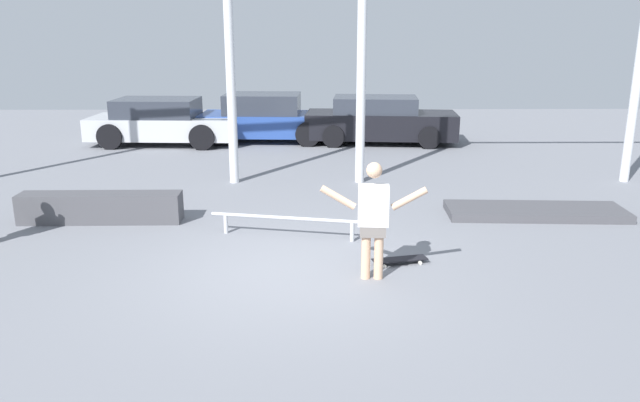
{
  "coord_description": "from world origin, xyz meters",
  "views": [
    {
      "loc": [
        0.36,
        -8.2,
        3.32
      ],
      "look_at": [
        0.46,
        1.07,
        0.73
      ],
      "focal_mm": 35.0,
      "sensor_mm": 36.0,
      "label": 1
    }
  ],
  "objects_px": {
    "skateboarder": "(373,216)",
    "grind_rail": "(288,221)",
    "grind_box": "(101,208)",
    "manual_pad": "(535,212)",
    "skateboard": "(400,260)",
    "parked_car_silver": "(162,122)",
    "parked_car_black": "(380,121)",
    "parked_car_blue": "(267,118)"
  },
  "relations": [
    {
      "from": "skateboarder",
      "to": "grind_rail",
      "type": "relative_size",
      "value": 0.64
    },
    {
      "from": "grind_box",
      "to": "manual_pad",
      "type": "relative_size",
      "value": 0.88
    },
    {
      "from": "skateboard",
      "to": "parked_car_silver",
      "type": "bearing_deg",
      "value": 107.37
    },
    {
      "from": "skateboard",
      "to": "parked_car_black",
      "type": "distance_m",
      "value": 9.87
    },
    {
      "from": "parked_car_silver",
      "to": "skateboarder",
      "type": "bearing_deg",
      "value": -60.27
    },
    {
      "from": "grind_box",
      "to": "parked_car_blue",
      "type": "height_order",
      "value": "parked_car_blue"
    },
    {
      "from": "grind_box",
      "to": "grind_rail",
      "type": "xyz_separation_m",
      "value": [
        3.33,
        -0.88,
        0.02
      ]
    },
    {
      "from": "skateboard",
      "to": "parked_car_blue",
      "type": "bearing_deg",
      "value": 91.68
    },
    {
      "from": "manual_pad",
      "to": "parked_car_black",
      "type": "height_order",
      "value": "parked_car_black"
    },
    {
      "from": "grind_rail",
      "to": "parked_car_black",
      "type": "bearing_deg",
      "value": 74.53
    },
    {
      "from": "parked_car_blue",
      "to": "grind_box",
      "type": "bearing_deg",
      "value": -103.47
    },
    {
      "from": "manual_pad",
      "to": "parked_car_blue",
      "type": "distance_m",
      "value": 9.53
    },
    {
      "from": "skateboard",
      "to": "parked_car_blue",
      "type": "xyz_separation_m",
      "value": [
        -2.65,
        10.18,
        0.62
      ]
    },
    {
      "from": "manual_pad",
      "to": "parked_car_silver",
      "type": "relative_size",
      "value": 0.74
    },
    {
      "from": "skateboarder",
      "to": "parked_car_black",
      "type": "distance_m",
      "value": 10.43
    },
    {
      "from": "skateboarder",
      "to": "skateboard",
      "type": "distance_m",
      "value": 1.09
    },
    {
      "from": "grind_rail",
      "to": "parked_car_black",
      "type": "distance_m",
      "value": 8.94
    },
    {
      "from": "skateboarder",
      "to": "manual_pad",
      "type": "relative_size",
      "value": 0.51
    },
    {
      "from": "parked_car_blue",
      "to": "parked_car_black",
      "type": "bearing_deg",
      "value": -3.3
    },
    {
      "from": "parked_car_silver",
      "to": "parked_car_black",
      "type": "bearing_deg",
      "value": 3.78
    },
    {
      "from": "skateboard",
      "to": "grind_box",
      "type": "height_order",
      "value": "grind_box"
    },
    {
      "from": "skateboard",
      "to": "grind_box",
      "type": "distance_m",
      "value": 5.42
    },
    {
      "from": "skateboard",
      "to": "parked_car_silver",
      "type": "height_order",
      "value": "parked_car_silver"
    },
    {
      "from": "grind_box",
      "to": "skateboard",
      "type": "bearing_deg",
      "value": -22.65
    },
    {
      "from": "grind_box",
      "to": "parked_car_black",
      "type": "relative_size",
      "value": 0.63
    },
    {
      "from": "skateboard",
      "to": "parked_car_blue",
      "type": "height_order",
      "value": "parked_car_blue"
    },
    {
      "from": "skateboard",
      "to": "grind_box",
      "type": "bearing_deg",
      "value": 144.45
    },
    {
      "from": "grind_box",
      "to": "manual_pad",
      "type": "xyz_separation_m",
      "value": [
        7.8,
        0.29,
        -0.19
      ]
    },
    {
      "from": "skateboard",
      "to": "manual_pad",
      "type": "distance_m",
      "value": 3.68
    },
    {
      "from": "skateboard",
      "to": "grind_rail",
      "type": "bearing_deg",
      "value": 131.23
    },
    {
      "from": "parked_car_silver",
      "to": "parked_car_black",
      "type": "distance_m",
      "value": 6.38
    },
    {
      "from": "skateboarder",
      "to": "grind_box",
      "type": "relative_size",
      "value": 0.58
    },
    {
      "from": "grind_box",
      "to": "parked_car_silver",
      "type": "xyz_separation_m",
      "value": [
        -0.67,
        7.63,
        0.39
      ]
    },
    {
      "from": "skateboard",
      "to": "skateboarder",
      "type": "bearing_deg",
      "value": -143.13
    },
    {
      "from": "manual_pad",
      "to": "grind_rail",
      "type": "height_order",
      "value": "grind_rail"
    },
    {
      "from": "manual_pad",
      "to": "parked_car_black",
      "type": "distance_m",
      "value": 7.75
    },
    {
      "from": "parked_car_black",
      "to": "grind_rail",
      "type": "bearing_deg",
      "value": -100.52
    },
    {
      "from": "skateboarder",
      "to": "manual_pad",
      "type": "height_order",
      "value": "skateboarder"
    },
    {
      "from": "parked_car_blue",
      "to": "manual_pad",
      "type": "bearing_deg",
      "value": -52.31
    },
    {
      "from": "parked_car_blue",
      "to": "parked_car_black",
      "type": "relative_size",
      "value": 0.91
    },
    {
      "from": "skateboarder",
      "to": "parked_car_blue",
      "type": "xyz_separation_m",
      "value": [
        -2.19,
        10.72,
        -0.21
      ]
    },
    {
      "from": "skateboarder",
      "to": "skateboard",
      "type": "bearing_deg",
      "value": 53.87
    }
  ]
}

